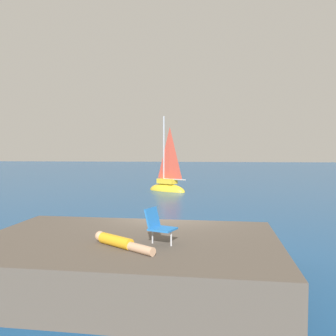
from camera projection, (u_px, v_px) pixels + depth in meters
ground_plane at (168, 248)px, 11.34m from camera, size 160.00×160.00×0.00m
shore_ledge at (128, 261)px, 8.33m from camera, size 7.22×4.98×1.09m
boulder_seaward at (133, 254)px, 10.72m from camera, size 1.67×1.87×1.05m
boulder_inland at (105, 254)px, 10.66m from camera, size 1.15×1.13×0.55m
sailboat_near at (167, 187)px, 27.01m from camera, size 3.40×2.74×6.30m
person_sunbather at (120, 242)px, 7.49m from camera, size 1.51×1.14×0.25m
beach_chair at (158, 224)px, 7.75m from camera, size 0.73×0.67×0.80m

